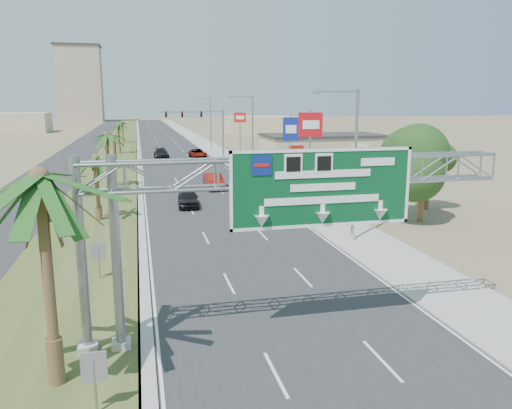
{
  "coord_description": "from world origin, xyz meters",
  "views": [
    {
      "loc": [
        -6.24,
        -8.05,
        9.2
      ],
      "look_at": [
        -0.67,
        15.58,
        4.2
      ],
      "focal_mm": 35.0,
      "sensor_mm": 36.0,
      "label": 1
    }
  ],
  "objects_px": {
    "car_far": "(161,154)",
    "pole_sign_blue": "(291,131)",
    "car_mid_lane": "(214,181)",
    "palm_near": "(39,178)",
    "pole_sign_red_far": "(240,120)",
    "sign_gantry": "(280,186)",
    "pole_sign_red_near": "(310,129)",
    "car_left_lane": "(188,198)",
    "car_right_lane": "(198,154)",
    "signal_mast": "(211,130)",
    "store_building": "(323,149)"
  },
  "relations": [
    {
      "from": "palm_near",
      "to": "pole_sign_blue",
      "type": "distance_m",
      "value": 51.14
    },
    {
      "from": "palm_near",
      "to": "store_building",
      "type": "distance_m",
      "value": 66.04
    },
    {
      "from": "signal_mast",
      "to": "car_far",
      "type": "distance_m",
      "value": 9.62
    },
    {
      "from": "sign_gantry",
      "to": "car_far",
      "type": "height_order",
      "value": "sign_gantry"
    },
    {
      "from": "car_right_lane",
      "to": "pole_sign_red_far",
      "type": "height_order",
      "value": "pole_sign_red_far"
    },
    {
      "from": "pole_sign_red_near",
      "to": "pole_sign_red_far",
      "type": "relative_size",
      "value": 1.12
    },
    {
      "from": "car_mid_lane",
      "to": "pole_sign_red_near",
      "type": "xyz_separation_m",
      "value": [
        8.97,
        -5.38,
        5.74
      ]
    },
    {
      "from": "car_left_lane",
      "to": "car_mid_lane",
      "type": "bearing_deg",
      "value": 70.93
    },
    {
      "from": "palm_near",
      "to": "pole_sign_red_near",
      "type": "xyz_separation_m",
      "value": [
        19.67,
        31.3,
        -0.37
      ]
    },
    {
      "from": "pole_sign_red_near",
      "to": "palm_near",
      "type": "bearing_deg",
      "value": -122.16
    },
    {
      "from": "car_left_lane",
      "to": "car_mid_lane",
      "type": "height_order",
      "value": "car_mid_lane"
    },
    {
      "from": "store_building",
      "to": "car_mid_lane",
      "type": "relative_size",
      "value": 3.62
    },
    {
      "from": "signal_mast",
      "to": "pole_sign_red_near",
      "type": "distance_m",
      "value": 33.15
    },
    {
      "from": "car_mid_lane",
      "to": "car_left_lane",
      "type": "bearing_deg",
      "value": -113.28
    },
    {
      "from": "signal_mast",
      "to": "pole_sign_red_near",
      "type": "height_order",
      "value": "pole_sign_red_near"
    },
    {
      "from": "pole_sign_blue",
      "to": "pole_sign_red_far",
      "type": "xyz_separation_m",
      "value": [
        -0.61,
        29.81,
        0.38
      ]
    },
    {
      "from": "signal_mast",
      "to": "store_building",
      "type": "relative_size",
      "value": 0.57
    },
    {
      "from": "car_right_lane",
      "to": "pole_sign_red_near",
      "type": "height_order",
      "value": "pole_sign_red_near"
    },
    {
      "from": "signal_mast",
      "to": "pole_sign_red_far",
      "type": "distance_m",
      "value": 13.94
    },
    {
      "from": "pole_sign_red_near",
      "to": "car_right_lane",
      "type": "bearing_deg",
      "value": 100.97
    },
    {
      "from": "car_left_lane",
      "to": "car_right_lane",
      "type": "relative_size",
      "value": 0.87
    },
    {
      "from": "pole_sign_blue",
      "to": "car_far",
      "type": "bearing_deg",
      "value": 125.44
    },
    {
      "from": "palm_near",
      "to": "car_left_lane",
      "type": "distance_m",
      "value": 29.42
    },
    {
      "from": "pole_sign_blue",
      "to": "car_mid_lane",
      "type": "bearing_deg",
      "value": -140.83
    },
    {
      "from": "sign_gantry",
      "to": "signal_mast",
      "type": "relative_size",
      "value": 1.63
    },
    {
      "from": "car_far",
      "to": "pole_sign_red_far",
      "type": "relative_size",
      "value": 0.74
    },
    {
      "from": "car_right_lane",
      "to": "pole_sign_red_far",
      "type": "bearing_deg",
      "value": 37.52
    },
    {
      "from": "pole_sign_blue",
      "to": "pole_sign_red_far",
      "type": "height_order",
      "value": "pole_sign_red_far"
    },
    {
      "from": "store_building",
      "to": "car_right_lane",
      "type": "height_order",
      "value": "store_building"
    },
    {
      "from": "signal_mast",
      "to": "car_left_lane",
      "type": "height_order",
      "value": "signal_mast"
    },
    {
      "from": "car_far",
      "to": "pole_sign_blue",
      "type": "relative_size",
      "value": 0.74
    },
    {
      "from": "palm_near",
      "to": "car_mid_lane",
      "type": "bearing_deg",
      "value": 73.74
    },
    {
      "from": "palm_near",
      "to": "store_building",
      "type": "height_order",
      "value": "palm_near"
    },
    {
      "from": "sign_gantry",
      "to": "car_left_lane",
      "type": "xyz_separation_m",
      "value": [
        -1.05,
        25.95,
        -5.29
      ]
    },
    {
      "from": "car_mid_lane",
      "to": "car_right_lane",
      "type": "distance_m",
      "value": 30.98
    },
    {
      "from": "car_far",
      "to": "pole_sign_blue",
      "type": "height_order",
      "value": "pole_sign_blue"
    },
    {
      "from": "car_left_lane",
      "to": "car_far",
      "type": "xyz_separation_m",
      "value": [
        -0.47,
        40.08,
        0.04
      ]
    },
    {
      "from": "pole_sign_red_near",
      "to": "car_far",
      "type": "bearing_deg",
      "value": 109.61
    },
    {
      "from": "sign_gantry",
      "to": "pole_sign_blue",
      "type": "distance_m",
      "value": 46.31
    },
    {
      "from": "signal_mast",
      "to": "car_mid_lane",
      "type": "distance_m",
      "value": 27.83
    },
    {
      "from": "store_building",
      "to": "car_left_lane",
      "type": "height_order",
      "value": "store_building"
    },
    {
      "from": "palm_near",
      "to": "car_mid_lane",
      "type": "distance_m",
      "value": 38.69
    },
    {
      "from": "car_far",
      "to": "pole_sign_blue",
      "type": "xyz_separation_m",
      "value": [
        15.59,
        -21.91,
        4.69
      ]
    },
    {
      "from": "signal_mast",
      "to": "car_mid_lane",
      "type": "relative_size",
      "value": 2.06
    },
    {
      "from": "car_mid_lane",
      "to": "palm_near",
      "type": "bearing_deg",
      "value": -107.21
    },
    {
      "from": "car_right_lane",
      "to": "car_far",
      "type": "bearing_deg",
      "value": 171.39
    },
    {
      "from": "pole_sign_red_near",
      "to": "car_mid_lane",
      "type": "bearing_deg",
      "value": 149.04
    },
    {
      "from": "car_left_lane",
      "to": "pole_sign_blue",
      "type": "xyz_separation_m",
      "value": [
        15.12,
        18.17,
        4.73
      ]
    },
    {
      "from": "sign_gantry",
      "to": "pole_sign_red_near",
      "type": "height_order",
      "value": "pole_sign_red_near"
    },
    {
      "from": "car_mid_lane",
      "to": "car_far",
      "type": "xyz_separation_m",
      "value": [
        -4.09,
        31.28,
        -0.02
      ]
    }
  ]
}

